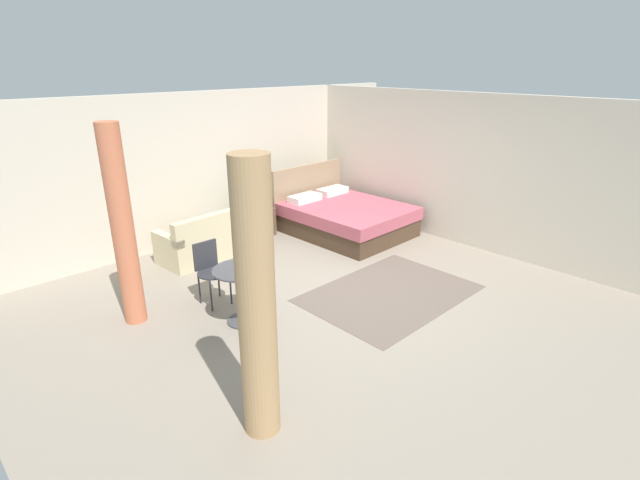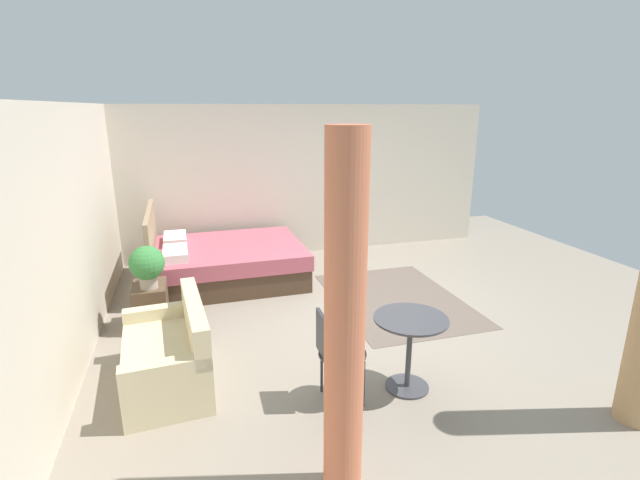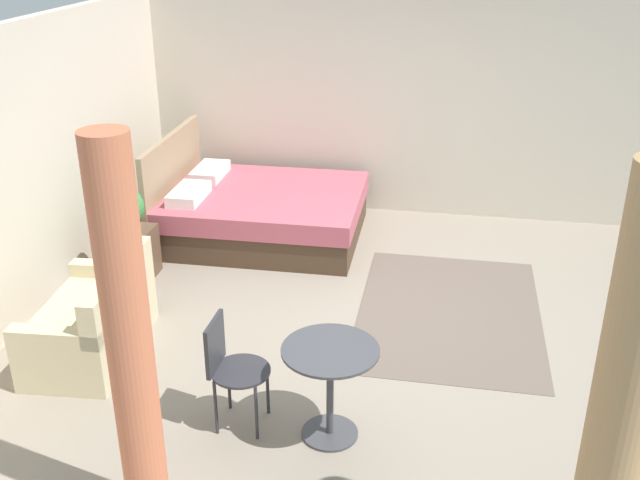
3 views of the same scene
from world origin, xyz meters
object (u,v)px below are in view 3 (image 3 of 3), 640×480
Objects in this scene: potted_plant at (124,209)px; nightstand at (133,256)px; vase at (134,219)px; balcony_table at (330,376)px; bed at (260,212)px; cafe_chair_near_window at (229,362)px; couch at (94,323)px.

nightstand is at bearing 7.12° from potted_plant.
potted_plant is at bearing -172.88° from nightstand.
balcony_table is at bearing -132.35° from vase.
bed is 3.54m from balcony_table.
potted_plant is 3.01m from balcony_table.
bed is at bearing -34.98° from potted_plant.
nightstand is 0.36m from vase.
balcony_table is at bearing -157.29° from bed.
balcony_table is 0.71m from cafe_chair_near_window.
cafe_chair_near_window is at bearing -168.67° from bed.
vase is at bearing -0.67° from nightstand.
vase is (-1.14, 0.96, 0.30)m from bed.
nightstand is at bearing 49.32° from balcony_table.
potted_plant reaches higher than balcony_table.
couch is 2.67× the size of potted_plant.
nightstand is 1.06× the size of potted_plant.
couch is at bearing 164.23° from bed.
bed is 2.62× the size of cafe_chair_near_window.
balcony_table is at bearing -130.68° from nightstand.
nightstand is at bearing 10.26° from couch.
potted_plant is at bearing -177.12° from vase.
bed is 4.39× the size of potted_plant.
couch reaches higher than vase.
balcony_table is 0.85× the size of cafe_chair_near_window.
potted_plant reaches higher than vase.
bed is at bearing -37.42° from nightstand.
vase is at bearing 139.82° from bed.
bed is at bearing -15.77° from couch.
couch is 1.60× the size of cafe_chair_near_window.
cafe_chair_near_window is at bearing -139.70° from potted_plant.
bed reaches higher than balcony_table.
potted_plant is at bearing 50.61° from balcony_table.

